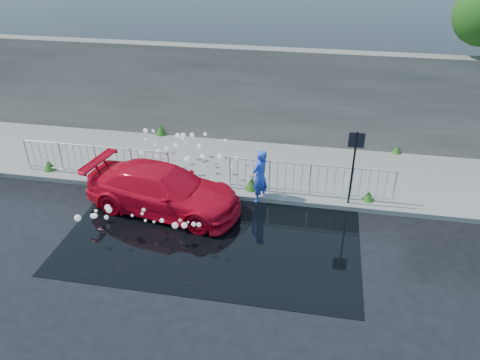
# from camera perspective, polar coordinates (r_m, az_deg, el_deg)

# --- Properties ---
(ground) EXTENTS (90.00, 90.00, 0.00)m
(ground) POSITION_cam_1_polar(r_m,az_deg,el_deg) (12.49, -6.59, -9.06)
(ground) COLOR black
(ground) RESTS_ON ground
(pavement) EXTENTS (30.00, 4.00, 0.15)m
(pavement) POSITION_cam_1_polar(r_m,az_deg,el_deg) (16.50, -1.77, 1.89)
(pavement) COLOR slate
(pavement) RESTS_ON ground
(curb) EXTENTS (30.00, 0.25, 0.16)m
(curb) POSITION_cam_1_polar(r_m,az_deg,el_deg) (14.80, -3.38, -1.66)
(curb) COLOR slate
(curb) RESTS_ON ground
(retaining_wall) EXTENTS (30.00, 0.60, 3.50)m
(retaining_wall) POSITION_cam_1_polar(r_m,az_deg,el_deg) (17.74, -0.37, 10.40)
(retaining_wall) COLOR #534D46
(retaining_wall) RESTS_ON pavement
(puddle) EXTENTS (8.00, 5.00, 0.01)m
(puddle) POSITION_cam_1_polar(r_m,az_deg,el_deg) (13.13, -3.26, -6.64)
(puddle) COLOR black
(puddle) RESTS_ON ground
(sign_post) EXTENTS (0.45, 0.06, 2.50)m
(sign_post) POSITION_cam_1_polar(r_m,az_deg,el_deg) (13.79, 13.76, 2.77)
(sign_post) COLOR black
(sign_post) RESTS_ON ground
(railing_left) EXTENTS (5.05, 0.05, 1.10)m
(railing_left) POSITION_cam_1_polar(r_m,az_deg,el_deg) (16.10, -17.15, 2.38)
(railing_left) COLOR silver
(railing_left) RESTS_ON pavement
(railing_right) EXTENTS (5.05, 0.05, 1.10)m
(railing_right) POSITION_cam_1_polar(r_m,az_deg,el_deg) (14.43, 8.53, 0.16)
(railing_right) COLOR silver
(railing_right) RESTS_ON pavement
(weeds) EXTENTS (12.17, 3.93, 0.43)m
(weeds) POSITION_cam_1_polar(r_m,az_deg,el_deg) (16.08, -3.78, 2.10)
(weeds) COLOR #1B4F15
(weeds) RESTS_ON pavement
(water_spray) EXTENTS (3.69, 5.67, 1.07)m
(water_spray) POSITION_cam_1_polar(r_m,az_deg,el_deg) (14.87, -9.18, 1.29)
(water_spray) COLOR white
(water_spray) RESTS_ON ground
(red_car) EXTENTS (4.94, 2.67, 1.36)m
(red_car) POSITION_cam_1_polar(r_m,az_deg,el_deg) (14.00, -9.30, -1.18)
(red_car) COLOR red
(red_car) RESTS_ON ground
(person) EXTENTS (0.67, 0.75, 1.72)m
(person) POSITION_cam_1_polar(r_m,az_deg,el_deg) (14.16, 2.44, 0.46)
(person) COLOR blue
(person) RESTS_ON ground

